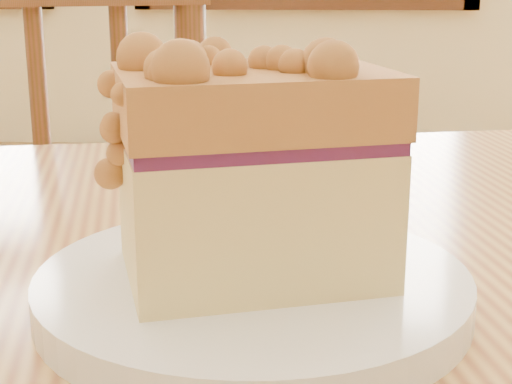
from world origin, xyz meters
TOP-DOWN VIEW (x-y plane):
  - cafe_chair_main at (-0.07, 0.83)m, footprint 0.54×0.54m
  - plate at (0.25, 0.20)m, footprint 0.22×0.22m
  - cake_slice at (0.25, 0.20)m, footprint 0.15×0.13m

SIDE VIEW (x-z plane):
  - cafe_chair_main at x=-0.07m, z-range 0.00..0.95m
  - plate at x=0.25m, z-range 0.75..0.77m
  - cake_slice at x=0.25m, z-range 0.76..0.88m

